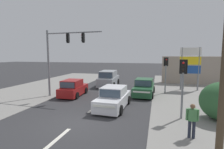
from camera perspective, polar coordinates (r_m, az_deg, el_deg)
ground_plane at (r=10.41m, az=-11.63°, el=-15.27°), size 140.00×140.00×0.00m
lane_dash_near at (r=8.82m, az=-17.71°, el=-19.60°), size 0.20×2.40×0.01m
lane_dash_mid at (r=13.01m, az=-5.71°, el=-10.66°), size 0.20×2.40×0.01m
lane_dash_far at (r=17.63m, az=-0.06°, el=-6.04°), size 0.20×2.40×0.01m
kerb_left_verge at (r=18.42m, az=-30.35°, el=-6.37°), size 8.00×40.00×0.02m
utility_pole_foreground_right at (r=7.26m, az=32.81°, el=16.32°), size 3.78×0.28×9.68m
traffic_signal_mast at (r=16.22m, az=-16.49°, el=7.35°), size 5.29×0.50×6.00m
pedestal_signal_right_kerb at (r=11.03m, az=22.14°, el=-1.38°), size 0.44×0.31×3.56m
pedestal_signal_far_median at (r=17.91m, az=17.16°, el=1.68°), size 0.44×0.31×3.56m
shopping_plaza_sign at (r=20.36m, az=24.17°, el=3.55°), size 2.10×0.16×4.60m
shopfront_wall_far at (r=25.62m, az=29.56°, el=1.12°), size 12.00×1.00×3.60m
sedan_receding_far at (r=12.70m, az=0.51°, el=-7.77°), size 2.01×4.30×1.56m
suv_kerbside_parked at (r=21.27m, az=-1.16°, el=-1.45°), size 2.21×4.61×1.90m
hatchback_crossing_left at (r=16.71m, az=-12.57°, el=-4.45°), size 1.92×3.71×1.53m
sedan_oncoming_mid at (r=16.96m, az=10.42°, el=-4.24°), size 1.98×4.28×1.56m
pedestrian_at_kerb at (r=8.97m, az=24.70°, el=-13.06°), size 0.56×0.23×1.63m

